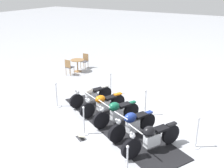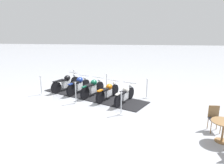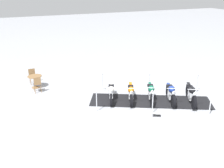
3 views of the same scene
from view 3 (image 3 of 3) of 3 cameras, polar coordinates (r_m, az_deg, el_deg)
The scene contains 17 objects.
ground_plane at distance 14.66m, azimuth 8.15°, elevation -3.68°, with size 80.00×80.00×0.00m, color #A8AAB2.
display_platform at distance 14.65m, azimuth 8.15°, elevation -3.63°, with size 6.44×1.65×0.03m, color black.
motorcycle_cream at distance 14.42m, azimuth -0.17°, elevation -1.77°, with size 2.03×1.07×0.96m.
motorcycle_copper at distance 14.40m, azimuth 4.04°, elevation -1.93°, with size 2.03×1.12×0.96m.
motorcycle_forest at distance 14.42m, azimuth 8.26°, elevation -1.84°, with size 1.93×1.11×1.00m.
motorcycle_navy at distance 14.55m, azimuth 12.44°, elevation -1.95°, with size 1.97×1.02×0.99m.
motorcycle_black at distance 14.74m, azimuth 16.51°, elevation -2.06°, with size 2.13×1.23×1.03m.
stanchion_right_mid at distance 13.23m, azimuth 8.61°, elevation -4.74°, with size 0.31×0.31×1.11m.
stanchion_left_rear at distance 16.21m, azimuth 17.61°, elevation -0.43°, with size 0.29×0.29×1.14m.
stanchion_right_front at distance 13.30m, azimuth -3.28°, elevation -4.58°, with size 0.36×0.36×1.13m.
stanchion_left_front at distance 15.84m, azimuth -2.02°, elevation -0.02°, with size 0.29×0.29×1.09m.
stanchion_left_mid at distance 15.78m, azimuth 7.91°, elevation -0.18°, with size 0.29×0.29×1.15m.
stanchion_right_rear at distance 13.74m, azimuth 20.10°, elevation -4.88°, with size 0.29×0.29×1.06m.
info_placard at distance 13.16m, azimuth 9.50°, elevation -6.48°, with size 0.37×0.44×0.20m.
cafe_table at distance 16.80m, azimuth -16.10°, elevation 1.07°, with size 0.84×0.84×0.75m.
cafe_chair_near_table at distance 17.58m, azimuth -16.60°, elevation 1.79°, with size 0.42×0.42×0.93m.
cafe_chair_across_table at distance 16.03m, azimuth -15.63°, elevation 0.10°, with size 0.41×0.41×0.97m.
Camera 3 is at (11.33, -7.00, 6.12)m, focal length 42.93 mm.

